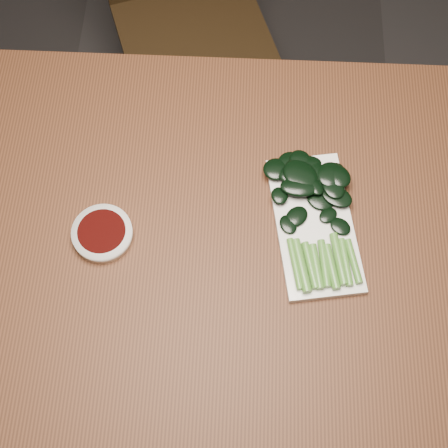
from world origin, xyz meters
TOP-DOWN VIEW (x-y plane):
  - ground at (0.00, 0.00)m, footprint 6.00×6.00m
  - table at (0.00, 0.00)m, footprint 1.40×0.80m
  - chair_far at (-0.12, 0.79)m, footprint 0.51×0.51m
  - sauce_bowl at (-0.20, -0.02)m, footprint 0.11×0.11m
  - serving_plate at (0.19, 0.02)m, footprint 0.18×0.30m
  - gai_lan at (0.18, 0.06)m, footprint 0.18×0.29m

SIDE VIEW (x-z plane):
  - ground at x=0.00m, z-range 0.00..0.00m
  - chair_far at x=-0.12m, z-range 0.04..0.93m
  - table at x=0.00m, z-range 0.30..1.05m
  - serving_plate at x=0.19m, z-range 0.75..0.76m
  - sauce_bowl at x=-0.20m, z-range 0.75..0.78m
  - gai_lan at x=0.18m, z-range 0.76..0.79m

